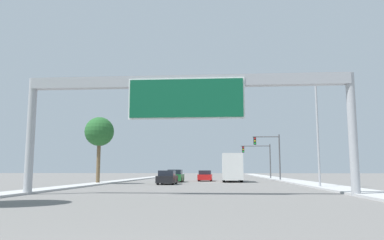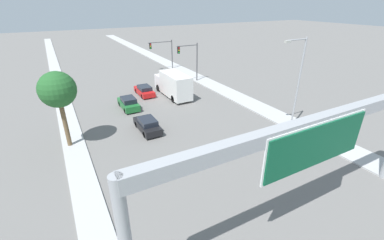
{
  "view_description": "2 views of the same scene",
  "coord_description": "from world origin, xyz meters",
  "px_view_note": "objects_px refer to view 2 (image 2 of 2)",
  "views": [
    {
      "loc": [
        2.09,
        -4.82,
        1.55
      ],
      "look_at": [
        0.0,
        22.53,
        5.17
      ],
      "focal_mm": 35.0,
      "sensor_mm": 36.0,
      "label": 1
    },
    {
      "loc": [
        -11.01,
        10.82,
        12.55
      ],
      "look_at": [
        -1.11,
        28.93,
        2.94
      ],
      "focal_mm": 24.0,
      "sensor_mm": 36.0,
      "label": 2
    }
  ],
  "objects_px": {
    "car_mid_center": "(144,91)",
    "traffic_light_mid_block": "(164,50)",
    "sign_gantry": "(313,142)",
    "traffic_light_near_intersection": "(191,57)",
    "palm_tree_background": "(58,90)",
    "street_lamp_right": "(297,78)",
    "car_mid_left": "(129,103)",
    "truck_box_primary": "(173,84)",
    "car_near_center": "(147,125)"
  },
  "relations": [
    {
      "from": "street_lamp_right",
      "to": "car_mid_left",
      "type": "bearing_deg",
      "value": 134.25
    },
    {
      "from": "car_mid_center",
      "to": "palm_tree_background",
      "type": "distance_m",
      "value": 16.1
    },
    {
      "from": "sign_gantry",
      "to": "traffic_light_mid_block",
      "type": "xyz_separation_m",
      "value": [
        8.62,
        40.08,
        -2.02
      ]
    },
    {
      "from": "traffic_light_near_intersection",
      "to": "palm_tree_background",
      "type": "xyz_separation_m",
      "value": [
        -20.18,
        -13.17,
        1.32
      ]
    },
    {
      "from": "traffic_light_near_intersection",
      "to": "car_mid_left",
      "type": "bearing_deg",
      "value": -152.5
    },
    {
      "from": "car_mid_center",
      "to": "car_near_center",
      "type": "bearing_deg",
      "value": -107.52
    },
    {
      "from": "car_mid_left",
      "to": "palm_tree_background",
      "type": "xyz_separation_m",
      "value": [
        -7.57,
        -6.6,
        4.85
      ]
    },
    {
      "from": "sign_gantry",
      "to": "palm_tree_background",
      "type": "distance_m",
      "value": 20.22
    },
    {
      "from": "truck_box_primary",
      "to": "street_lamp_right",
      "type": "distance_m",
      "value": 17.16
    },
    {
      "from": "car_mid_left",
      "to": "truck_box_primary",
      "type": "bearing_deg",
      "value": 12.33
    },
    {
      "from": "car_mid_center",
      "to": "traffic_light_mid_block",
      "type": "height_order",
      "value": "traffic_light_mid_block"
    },
    {
      "from": "truck_box_primary",
      "to": "car_mid_left",
      "type": "bearing_deg",
      "value": -167.67
    },
    {
      "from": "car_mid_center",
      "to": "traffic_light_near_intersection",
      "type": "bearing_deg",
      "value": 15.61
    },
    {
      "from": "traffic_light_near_intersection",
      "to": "sign_gantry",
      "type": "bearing_deg",
      "value": -106.85
    },
    {
      "from": "car_mid_left",
      "to": "car_near_center",
      "type": "xyz_separation_m",
      "value": [
        0.0,
        -7.07,
        -0.04
      ]
    },
    {
      "from": "truck_box_primary",
      "to": "street_lamp_right",
      "type": "xyz_separation_m",
      "value": [
        6.52,
        -15.41,
        3.82
      ]
    },
    {
      "from": "sign_gantry",
      "to": "car_mid_center",
      "type": "bearing_deg",
      "value": 90.0
    },
    {
      "from": "truck_box_primary",
      "to": "street_lamp_right",
      "type": "relative_size",
      "value": 0.87
    },
    {
      "from": "street_lamp_right",
      "to": "truck_box_primary",
      "type": "bearing_deg",
      "value": 112.93
    },
    {
      "from": "sign_gantry",
      "to": "palm_tree_background",
      "type": "xyz_separation_m",
      "value": [
        -11.07,
        16.92,
        -0.37
      ]
    },
    {
      "from": "car_near_center",
      "to": "traffic_light_near_intersection",
      "type": "relative_size",
      "value": 0.68
    },
    {
      "from": "palm_tree_background",
      "to": "traffic_light_mid_block",
      "type": "bearing_deg",
      "value": 49.63
    },
    {
      "from": "sign_gantry",
      "to": "car_mid_center",
      "type": "xyz_separation_m",
      "value": [
        0.0,
        27.54,
        -5.26
      ]
    },
    {
      "from": "car_mid_center",
      "to": "palm_tree_background",
      "type": "bearing_deg",
      "value": -136.2
    },
    {
      "from": "car_mid_left",
      "to": "sign_gantry",
      "type": "bearing_deg",
      "value": -81.53
    },
    {
      "from": "car_mid_center",
      "to": "traffic_light_near_intersection",
      "type": "xyz_separation_m",
      "value": [
        9.11,
        2.55,
        3.57
      ]
    },
    {
      "from": "car_mid_center",
      "to": "car_near_center",
      "type": "relative_size",
      "value": 1.02
    },
    {
      "from": "palm_tree_background",
      "to": "street_lamp_right",
      "type": "bearing_deg",
      "value": -19.03
    },
    {
      "from": "traffic_light_near_intersection",
      "to": "truck_box_primary",
      "type": "bearing_deg",
      "value": -138.09
    },
    {
      "from": "traffic_light_mid_block",
      "to": "car_mid_left",
      "type": "bearing_deg",
      "value": -126.19
    },
    {
      "from": "car_mid_left",
      "to": "traffic_light_near_intersection",
      "type": "height_order",
      "value": "traffic_light_near_intersection"
    },
    {
      "from": "truck_box_primary",
      "to": "traffic_light_mid_block",
      "type": "distance_m",
      "value": 16.03
    },
    {
      "from": "sign_gantry",
      "to": "car_near_center",
      "type": "height_order",
      "value": "sign_gantry"
    },
    {
      "from": "traffic_light_mid_block",
      "to": "street_lamp_right",
      "type": "distance_m",
      "value": 30.52
    },
    {
      "from": "car_mid_left",
      "to": "palm_tree_background",
      "type": "distance_m",
      "value": 11.15
    },
    {
      "from": "car_mid_center",
      "to": "car_near_center",
      "type": "height_order",
      "value": "car_near_center"
    },
    {
      "from": "sign_gantry",
      "to": "traffic_light_mid_block",
      "type": "distance_m",
      "value": 41.05
    },
    {
      "from": "car_near_center",
      "to": "car_mid_center",
      "type": "bearing_deg",
      "value": 72.48
    },
    {
      "from": "traffic_light_mid_block",
      "to": "palm_tree_background",
      "type": "distance_m",
      "value": 30.45
    },
    {
      "from": "truck_box_primary",
      "to": "traffic_light_mid_block",
      "type": "xyz_separation_m",
      "value": [
        5.12,
        15.04,
        2.16
      ]
    },
    {
      "from": "car_near_center",
      "to": "traffic_light_mid_block",
      "type": "distance_m",
      "value": 26.76
    },
    {
      "from": "car_mid_center",
      "to": "traffic_light_mid_block",
      "type": "xyz_separation_m",
      "value": [
        8.62,
        12.55,
        3.24
      ]
    },
    {
      "from": "sign_gantry",
      "to": "truck_box_primary",
      "type": "relative_size",
      "value": 2.49
    },
    {
      "from": "car_near_center",
      "to": "sign_gantry",
      "type": "bearing_deg",
      "value": -77.99
    },
    {
      "from": "sign_gantry",
      "to": "traffic_light_near_intersection",
      "type": "distance_m",
      "value": 31.48
    },
    {
      "from": "traffic_light_near_intersection",
      "to": "street_lamp_right",
      "type": "bearing_deg",
      "value": -87.46
    },
    {
      "from": "palm_tree_background",
      "to": "street_lamp_right",
      "type": "height_order",
      "value": "street_lamp_right"
    },
    {
      "from": "sign_gantry",
      "to": "car_mid_center",
      "type": "distance_m",
      "value": 28.03
    },
    {
      "from": "sign_gantry",
      "to": "palm_tree_background",
      "type": "height_order",
      "value": "sign_gantry"
    },
    {
      "from": "car_near_center",
      "to": "traffic_light_mid_block",
      "type": "height_order",
      "value": "traffic_light_mid_block"
    }
  ]
}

